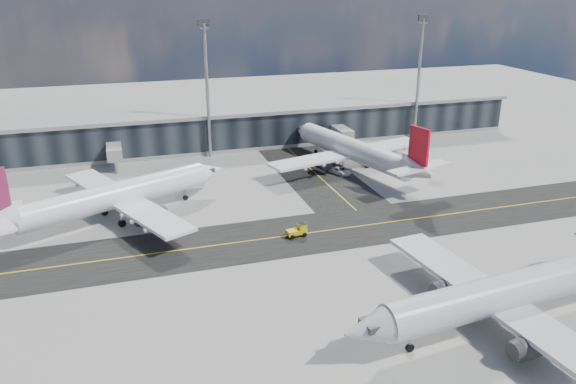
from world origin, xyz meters
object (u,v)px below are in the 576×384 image
airliner_redtail (355,150)px  baggage_tug (298,230)px  service_van (340,171)px  airliner_af (113,197)px  airliner_near (512,291)px

airliner_redtail → baggage_tug: airliner_redtail is taller
service_van → airliner_af: bearing=169.1°
airliner_redtail → service_van: (-3.67, -1.54, -3.49)m
airliner_af → baggage_tug: size_ratio=12.43×
airliner_redtail → baggage_tug: bearing=-143.0°
airliner_af → baggage_tug: bearing=36.8°
service_van → airliner_redtail: bearing=-1.7°
airliner_af → airliner_near: airliner_near is taller
airliner_af → airliner_redtail: airliner_redtail is taller
airliner_near → airliner_af: bearing=37.9°
airliner_redtail → airliner_near: bearing=-110.4°
airliner_af → baggage_tug: 30.06m
airliner_redtail → service_van: airliner_redtail is taller
baggage_tug → service_van: (16.97, 24.84, -0.26)m
baggage_tug → service_van: 30.08m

